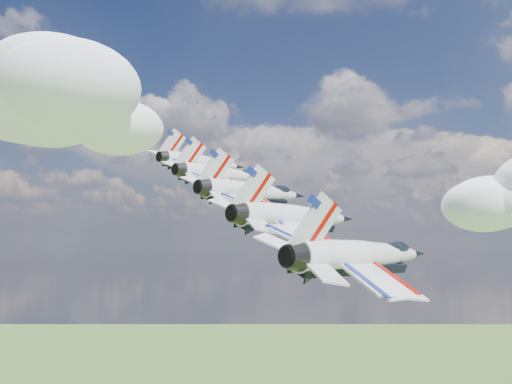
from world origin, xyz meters
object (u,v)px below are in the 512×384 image
at_px(jet_1, 226,175).
at_px(jet_2, 256,192).
at_px(jet_0, 204,162).
at_px(jet_3, 299,217).
at_px(jet_4, 365,255).

xyz_separation_m(jet_1, jet_2, (8.00, -9.03, -3.37)).
relative_size(jet_0, jet_1, 1.00).
relative_size(jet_1, jet_3, 1.00).
xyz_separation_m(jet_0, jet_2, (15.99, -18.06, -6.75)).
xyz_separation_m(jet_0, jet_1, (8.00, -9.03, -3.37)).
distance_m(jet_0, jet_4, 50.10).
height_order(jet_0, jet_1, jet_0).
height_order(jet_2, jet_3, jet_2).
distance_m(jet_0, jet_1, 12.52).
height_order(jet_0, jet_4, jet_0).
relative_size(jet_0, jet_2, 1.00).
xyz_separation_m(jet_3, jet_4, (8.00, -9.03, -3.37)).
relative_size(jet_1, jet_4, 1.00).
distance_m(jet_2, jet_3, 12.52).
bearing_deg(jet_4, jet_3, 155.33).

